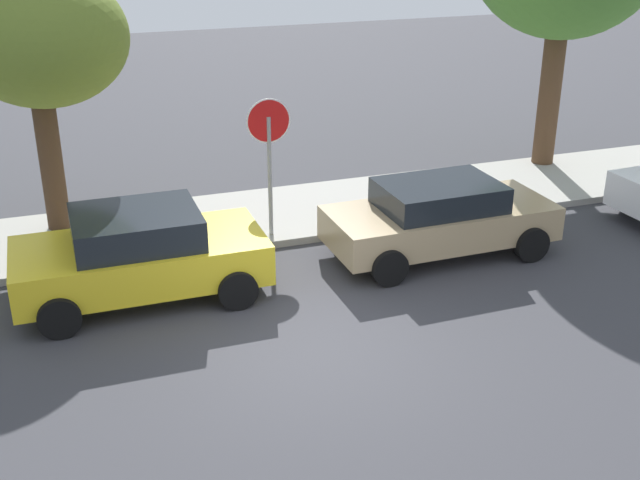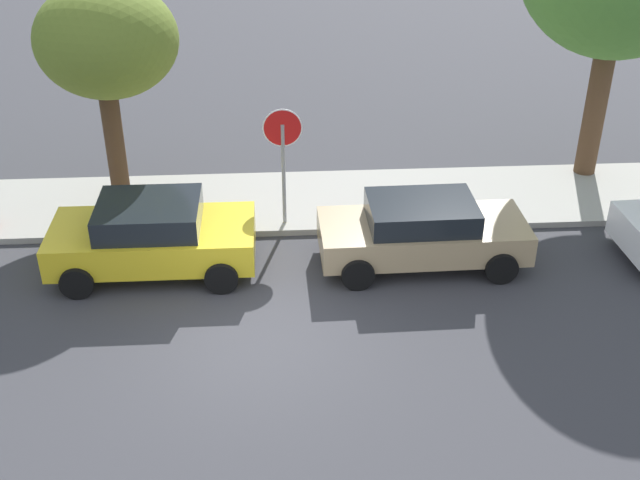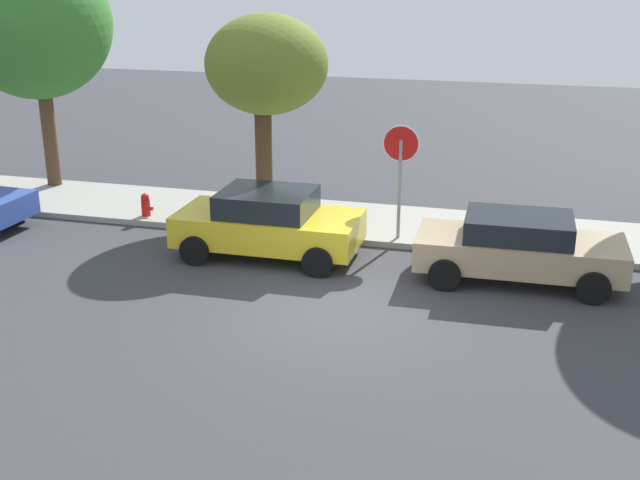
{
  "view_description": "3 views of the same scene",
  "coord_description": "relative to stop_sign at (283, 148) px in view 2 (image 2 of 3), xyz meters",
  "views": [
    {
      "loc": [
        -3.18,
        -9.48,
        6.05
      ],
      "look_at": [
        0.84,
        1.96,
        0.81
      ],
      "focal_mm": 45.0,
      "sensor_mm": 36.0,
      "label": 1
    },
    {
      "loc": [
        0.41,
        -11.22,
        8.61
      ],
      "look_at": [
        1.17,
        1.18,
        1.32
      ],
      "focal_mm": 45.0,
      "sensor_mm": 36.0,
      "label": 2
    },
    {
      "loc": [
        3.28,
        -13.18,
        6.2
      ],
      "look_at": [
        -0.59,
        1.45,
        0.85
      ],
      "focal_mm": 45.0,
      "sensor_mm": 36.0,
      "label": 3
    }
  ],
  "objects": [
    {
      "name": "parked_car_yellow",
      "position": [
        -2.61,
        -1.5,
        -1.14
      ],
      "size": [
        3.98,
        2.09,
        1.47
      ],
      "color": "yellow",
      "rests_on": "ground_plane"
    },
    {
      "name": "ground_plane",
      "position": [
        -0.58,
        -4.01,
        -1.9
      ],
      "size": [
        60.0,
        60.0,
        0.0
      ],
      "primitive_type": "plane",
      "color": "#38383D"
    },
    {
      "name": "street_tree_far",
      "position": [
        -3.62,
        1.63,
        1.79
      ],
      "size": [
        3.02,
        3.02,
        4.96
      ],
      "color": "#422D1E",
      "rests_on": "ground_plane"
    },
    {
      "name": "stop_sign",
      "position": [
        0.0,
        0.0,
        0.0
      ],
      "size": [
        0.82,
        0.08,
        2.74
      ],
      "color": "gray",
      "rests_on": "ground_plane"
    },
    {
      "name": "sidewalk_curb",
      "position": [
        -0.58,
        1.07,
        -1.83
      ],
      "size": [
        32.0,
        2.88,
        0.14
      ],
      "primitive_type": "cube",
      "color": "#9E9B93",
      "rests_on": "ground_plane"
    },
    {
      "name": "parked_car_tan",
      "position": [
        2.7,
        -1.58,
        -1.18
      ],
      "size": [
        4.13,
        1.99,
        1.37
      ],
      "color": "tan",
      "rests_on": "ground_plane"
    }
  ]
}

